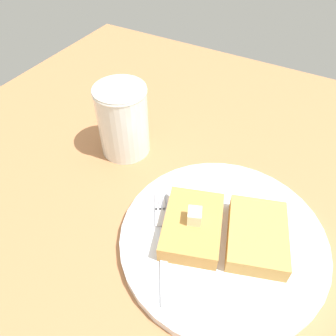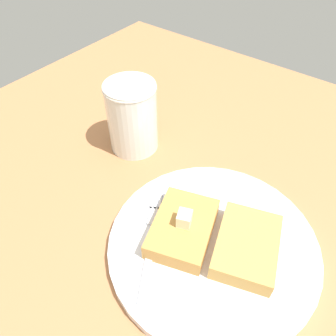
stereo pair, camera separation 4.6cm
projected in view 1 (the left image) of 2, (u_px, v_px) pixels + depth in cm
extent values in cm
cube|color=#B17347|center=(185.00, 239.00, 43.97)|extent=(101.07, 101.07, 2.00)
cylinder|color=white|center=(223.00, 239.00, 41.99)|extent=(26.26, 26.26, 1.45)
torus|color=brown|center=(223.00, 237.00, 41.76)|extent=(26.26, 26.26, 0.80)
cube|color=#C98D45|center=(193.00, 225.00, 41.11)|extent=(9.80, 11.57, 2.48)
cube|color=tan|center=(257.00, 235.00, 40.06)|extent=(9.80, 11.57, 2.48)
cube|color=#F0E9C5|center=(193.00, 218.00, 39.22)|extent=(2.23, 2.33, 1.85)
cube|color=silver|center=(163.00, 264.00, 38.58)|extent=(5.94, 9.02, 0.36)
cube|color=silver|center=(162.00, 219.00, 43.05)|extent=(3.33, 3.53, 0.36)
cube|color=silver|center=(156.00, 201.00, 45.12)|extent=(1.93, 2.90, 0.36)
cube|color=silver|center=(160.00, 201.00, 45.14)|extent=(1.93, 2.90, 0.36)
cube|color=silver|center=(164.00, 201.00, 45.15)|extent=(1.93, 2.90, 0.36)
cube|color=silver|center=(168.00, 201.00, 45.16)|extent=(1.93, 2.90, 0.36)
cylinder|color=#54240C|center=(124.00, 132.00, 52.67)|extent=(7.27, 7.27, 6.96)
cylinder|color=silver|center=(123.00, 121.00, 51.01)|extent=(7.90, 7.90, 11.61)
torus|color=silver|center=(119.00, 91.00, 47.18)|extent=(8.08, 8.08, 0.50)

